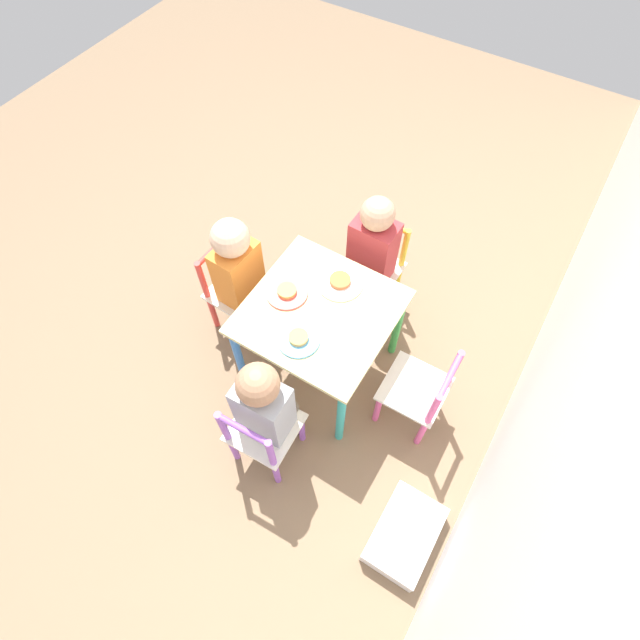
# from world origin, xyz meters

# --- Properties ---
(ground_plane) EXTENTS (6.00, 6.00, 0.00)m
(ground_plane) POSITION_xyz_m (0.00, 0.00, 0.00)
(ground_plane) COLOR #7F664C
(kids_table) EXTENTS (0.59, 0.59, 0.50)m
(kids_table) POSITION_xyz_m (0.00, 0.00, 0.42)
(kids_table) COLOR beige
(kids_table) RESTS_ON ground_plane
(chair_yellow) EXTENTS (0.27, 0.27, 0.51)m
(chair_yellow) POSITION_xyz_m (-0.49, 0.01, 0.25)
(chair_yellow) COLOR silver
(chair_yellow) RESTS_ON ground_plane
(chair_red) EXTENTS (0.27, 0.27, 0.51)m
(chair_red) POSITION_xyz_m (-0.03, -0.49, 0.25)
(chair_red) COLOR silver
(chair_red) RESTS_ON ground_plane
(chair_purple) EXTENTS (0.27, 0.27, 0.51)m
(chair_purple) POSITION_xyz_m (0.49, 0.02, 0.25)
(chair_purple) COLOR silver
(chair_purple) RESTS_ON ground_plane
(chair_pink) EXTENTS (0.26, 0.26, 0.51)m
(chair_pink) POSITION_xyz_m (-0.01, 0.49, 0.25)
(chair_pink) COLOR silver
(chair_pink) RESTS_ON ground_plane
(child_left) EXTENTS (0.21, 0.20, 0.74)m
(child_left) POSITION_xyz_m (-0.43, 0.01, 0.43)
(child_left) COLOR #38383D
(child_left) RESTS_ON ground_plane
(child_front) EXTENTS (0.21, 0.22, 0.73)m
(child_front) POSITION_xyz_m (-0.02, -0.43, 0.44)
(child_front) COLOR #38383D
(child_front) RESTS_ON ground_plane
(child_right) EXTENTS (0.22, 0.21, 0.71)m
(child_right) POSITION_xyz_m (0.43, 0.02, 0.42)
(child_right) COLOR #7A6B5B
(child_right) RESTS_ON ground_plane
(plate_left) EXTENTS (0.20, 0.20, 0.03)m
(plate_left) POSITION_xyz_m (-0.16, 0.00, 0.51)
(plate_left) COLOR white
(plate_left) RESTS_ON kids_table
(plate_front) EXTENTS (0.18, 0.18, 0.03)m
(plate_front) POSITION_xyz_m (-0.00, -0.16, 0.51)
(plate_front) COLOR #E54C47
(plate_front) RESTS_ON kids_table
(plate_right) EXTENTS (0.17, 0.17, 0.03)m
(plate_right) POSITION_xyz_m (0.16, 0.00, 0.51)
(plate_right) COLOR #4C9EE0
(plate_right) RESTS_ON kids_table
(storage_bin) EXTENTS (0.34, 0.22, 0.10)m
(storage_bin) POSITION_xyz_m (0.49, 0.70, 0.05)
(storage_bin) COLOR silver
(storage_bin) RESTS_ON ground_plane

